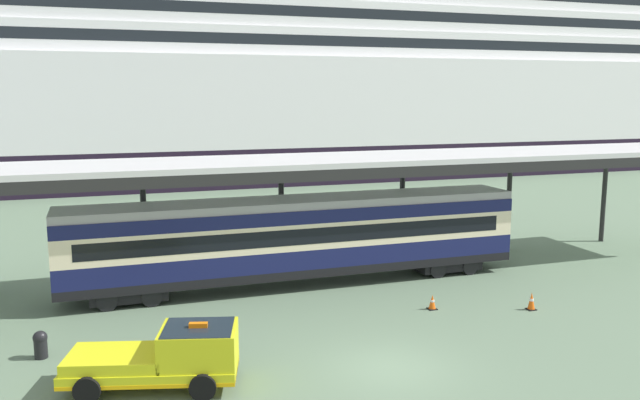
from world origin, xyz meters
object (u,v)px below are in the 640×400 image
(cruise_ship, at_px, (201,56))
(service_truck, at_px, (168,356))
(traffic_cone_near, at_px, (531,301))
(quay_bollard, at_px, (40,343))
(traffic_cone_mid, at_px, (432,302))
(train_carriage, at_px, (298,237))

(cruise_ship, xyz_separation_m, service_truck, (-9.31, -52.70, -11.83))
(traffic_cone_near, relative_size, quay_bollard, 0.78)
(traffic_cone_near, distance_m, traffic_cone_mid, 4.12)
(train_carriage, height_order, service_truck, train_carriage)
(traffic_cone_near, height_order, quay_bollard, quay_bollard)
(service_truck, xyz_separation_m, traffic_cone_mid, (11.17, 3.89, -0.68))
(cruise_ship, distance_m, train_carriage, 44.89)
(quay_bollard, bearing_deg, cruise_ship, 74.93)
(service_truck, relative_size, traffic_cone_mid, 8.84)
(train_carriage, distance_m, traffic_cone_near, 10.67)
(train_carriage, relative_size, service_truck, 3.84)
(traffic_cone_near, xyz_separation_m, traffic_cone_mid, (-3.88, 1.38, -0.06))
(service_truck, relative_size, traffic_cone_near, 7.43)
(service_truck, height_order, traffic_cone_mid, service_truck)
(quay_bollard, bearing_deg, traffic_cone_near, -3.40)
(cruise_ship, distance_m, quay_bollard, 52.29)
(cruise_ship, bearing_deg, train_carriage, -93.16)
(cruise_ship, height_order, quay_bollard, cruise_ship)
(cruise_ship, xyz_separation_m, traffic_cone_mid, (1.86, -48.82, -12.51))
(cruise_ship, distance_m, traffic_cone_mid, 50.43)
(service_truck, distance_m, quay_bollard, 5.35)
(service_truck, height_order, quay_bollard, service_truck)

